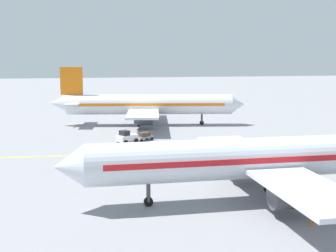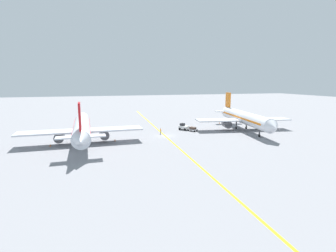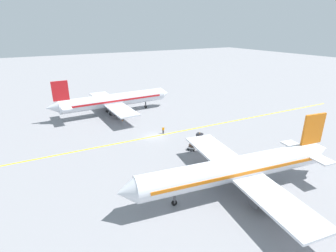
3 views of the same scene
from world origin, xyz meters
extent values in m
plane|color=gray|center=(0.00, 0.00, 0.00)|extent=(400.00, 400.00, 0.00)
cube|color=yellow|center=(0.00, 0.00, 0.00)|extent=(5.68, 119.90, 0.01)
cylinder|color=silver|center=(-24.68, -1.02, 3.80)|extent=(8.08, 30.20, 3.60)
cone|color=silver|center=(-22.24, 14.99, 3.80)|extent=(3.74, 2.89, 3.42)
cone|color=silver|center=(-27.17, -17.33, 4.10)|extent=(3.48, 3.43, 3.06)
cube|color=orange|center=(-24.68, -1.02, 3.95)|extent=(7.67, 27.24, 0.50)
cube|color=silver|center=(-24.83, -2.01, 3.08)|extent=(28.46, 9.36, 0.36)
cylinder|color=#4C4C51|center=(-29.77, -1.26, 1.83)|extent=(2.66, 3.50, 2.20)
cylinder|color=#4C4C51|center=(-19.89, -2.77, 1.83)|extent=(2.66, 3.50, 2.20)
cube|color=orange|center=(-26.79, -14.86, 8.10)|extent=(0.96, 4.01, 5.00)
cube|color=silver|center=(-26.72, -14.37, 4.20)|extent=(9.26, 3.73, 0.24)
cylinder|color=#4C4C51|center=(-23.23, 8.47, 1.40)|extent=(0.36, 0.36, 2.00)
cylinder|color=black|center=(-23.23, 8.47, 0.40)|extent=(0.40, 0.83, 0.80)
cylinder|color=#4C4C51|center=(-26.56, -2.76, 1.40)|extent=(0.36, 0.36, 2.00)
cylinder|color=black|center=(-26.56, -2.76, 0.40)|extent=(0.40, 0.83, 0.80)
cylinder|color=#4C4C51|center=(-23.40, -3.24, 1.40)|extent=(0.36, 0.36, 2.00)
cylinder|color=black|center=(-23.40, -3.24, 0.40)|extent=(0.40, 0.83, 0.80)
cylinder|color=silver|center=(20.90, 1.96, 3.80)|extent=(4.14, 30.06, 3.60)
cone|color=silver|center=(21.19, -14.24, 3.80)|extent=(3.46, 2.46, 3.42)
cube|color=red|center=(20.90, 1.96, 3.95)|extent=(4.13, 27.06, 0.50)
cube|color=silver|center=(20.88, 2.96, 3.08)|extent=(28.09, 5.71, 0.36)
cylinder|color=#4C4C51|center=(25.88, 3.05, 1.83)|extent=(2.26, 3.24, 2.20)
cylinder|color=#4C4C51|center=(15.88, 2.87, 1.83)|extent=(2.26, 3.24, 2.20)
cylinder|color=#4C4C51|center=(21.07, -7.64, 1.40)|extent=(0.36, 0.36, 2.00)
cylinder|color=black|center=(21.07, -7.64, 0.40)|extent=(0.29, 0.80, 0.80)
cylinder|color=#4C4C51|center=(22.46, 3.99, 1.40)|extent=(0.36, 0.36, 2.00)
cylinder|color=black|center=(22.46, 3.99, 0.40)|extent=(0.29, 0.80, 0.80)
cylinder|color=#4C4C51|center=(19.26, 3.93, 1.40)|extent=(0.36, 0.36, 2.00)
cylinder|color=black|center=(19.26, 3.93, 0.40)|extent=(0.29, 0.80, 0.80)
cube|color=white|center=(-7.77, -6.68, 0.80)|extent=(2.92, 3.33, 0.90)
cube|color=black|center=(-7.46, -7.14, 1.60)|extent=(1.67, 1.62, 0.70)
sphere|color=orange|center=(-7.46, -7.14, 2.03)|extent=(0.16, 0.16, 0.16)
cylinder|color=black|center=(-6.60, -7.07, 0.35)|extent=(0.60, 0.72, 0.70)
cylinder|color=black|center=(-7.85, -7.91, 0.35)|extent=(0.60, 0.72, 0.70)
cylinder|color=black|center=(-7.69, -5.46, 0.35)|extent=(0.60, 0.72, 0.70)
cylinder|color=black|center=(-8.93, -6.29, 0.35)|extent=(0.60, 0.72, 0.70)
cube|color=gray|center=(-9.55, -4.03, 0.54)|extent=(2.61, 2.94, 0.20)
cube|color=#4C382D|center=(-9.55, -4.03, 0.94)|extent=(1.94, 2.14, 0.60)
cylinder|color=black|center=(-8.45, -4.54, 0.22)|extent=(0.36, 0.44, 0.44)
cylinder|color=black|center=(-9.50, -5.24, 0.22)|extent=(0.36, 0.44, 0.44)
cylinder|color=black|center=(-9.61, -2.81, 0.22)|extent=(0.36, 0.44, 0.44)
cylinder|color=black|center=(-10.66, -3.52, 0.22)|extent=(0.36, 0.44, 0.44)
cylinder|color=#23232D|center=(0.51, -2.49, 0.42)|extent=(0.16, 0.16, 0.85)
cylinder|color=#23232D|center=(0.48, -2.69, 0.42)|extent=(0.16, 0.16, 0.85)
cube|color=orange|center=(0.49, -2.59, 1.15)|extent=(0.28, 0.39, 0.60)
cylinder|color=orange|center=(0.53, -2.35, 1.15)|extent=(0.10, 0.10, 0.55)
cylinder|color=orange|center=(0.45, -2.82, 1.15)|extent=(0.10, 0.10, 0.55)
sphere|color=beige|center=(0.49, -2.59, 1.57)|extent=(0.22, 0.22, 0.22)
cone|color=orange|center=(27.79, 3.87, 0.28)|extent=(0.32, 0.32, 0.55)
cone|color=orange|center=(13.40, 2.67, 0.28)|extent=(0.32, 0.32, 0.55)
cone|color=orange|center=(-23.69, -14.58, 0.28)|extent=(0.32, 0.32, 0.55)
camera|label=1|loc=(59.25, -12.90, 12.90)|focal=50.00mm
camera|label=2|loc=(18.49, 65.98, 14.45)|focal=28.00mm
camera|label=3|loc=(-49.04, 23.98, 23.24)|focal=28.00mm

